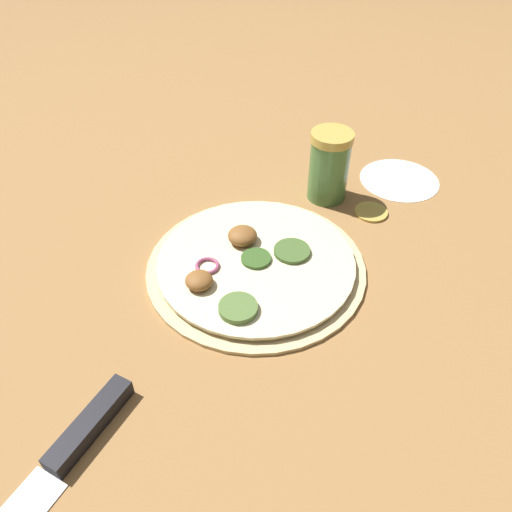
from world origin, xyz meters
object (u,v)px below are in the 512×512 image
knife (49,475)px  spice_jar (329,166)px  loose_cap (371,211)px  pizza (255,264)px

knife → spice_jar: 0.50m
knife → loose_cap: bearing=166.2°
knife → loose_cap: 0.50m
loose_cap → spice_jar: bearing=-88.2°
pizza → spice_jar: bearing=-177.6°
pizza → loose_cap: size_ratio=5.82×
spice_jar → loose_cap: size_ratio=2.21×
pizza → loose_cap: 0.20m
pizza → spice_jar: spice_jar is taller
pizza → loose_cap: bearing=161.1°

